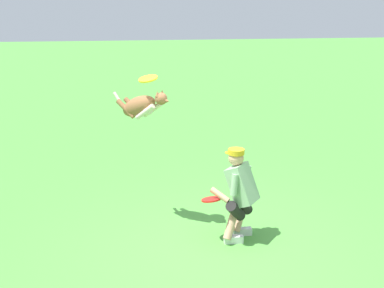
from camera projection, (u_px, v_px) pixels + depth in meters
ground_plane at (210, 252)px, 6.95m from camera, size 60.00×60.00×0.00m
person at (239, 192)px, 7.13m from camera, size 0.71×0.60×1.29m
dog at (142, 106)px, 7.35m from camera, size 0.80×0.70×0.50m
frisbee_flying at (148, 79)px, 7.13m from camera, size 0.37×0.37×0.09m
frisbee_held at (211, 199)px, 7.11m from camera, size 0.37×0.37×0.08m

